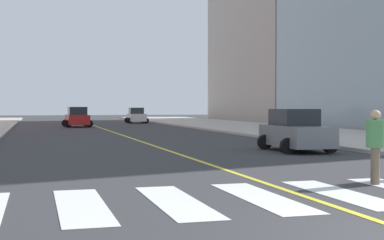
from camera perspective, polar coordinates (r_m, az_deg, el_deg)
The scene contains 8 objects.
sidewalk_kerb_east at distance 31.85m, azimuth 17.79°, elevation -1.85°, with size 10.00×120.00×0.15m, color #B2ADA3.
crosswalk_paint at distance 11.95m, azimuth 11.08°, elevation -7.52°, with size 13.50×4.00×0.01m.
lane_divider_paint at distance 46.88m, azimuth -9.09°, elevation -0.86°, with size 0.16×80.00×0.01m, color yellow.
parking_garage_concrete at distance 75.01m, azimuth 11.05°, elevation 8.63°, with size 18.00×24.00×22.60m, color #B2ADA3.
car_gray_nearest at distance 23.50m, azimuth 10.49°, elevation -1.15°, with size 2.48×3.93×1.74m.
car_red_second at distance 50.67m, azimuth -11.60°, elevation 0.24°, with size 2.59×4.06×1.79m.
car_white_third at distance 61.34m, azimuth -5.68°, elevation 0.42°, with size 2.45×3.83×1.69m.
pedestrian_crossing at distance 14.00m, azimuth 18.14°, elevation -2.27°, with size 0.44×0.44×1.77m.
Camera 1 is at (-5.31, -6.54, 1.86)m, focal length 52.45 mm.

